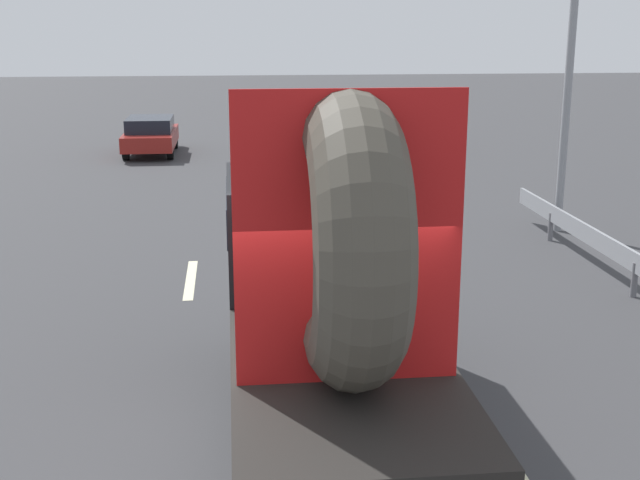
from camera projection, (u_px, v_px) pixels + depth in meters
The scene contains 7 objects.
ground_plane at pixel (299, 458), 8.11m from camera, with size 120.00×120.00×0.00m, color #38383A.
flatbed_truck at pixel (326, 260), 8.48m from camera, with size 2.02×5.59×3.63m.
distant_sedan at pixel (361, 129), 27.06m from camera, with size 1.79×4.17×1.36m.
traffic_light at pixel (572, 40), 15.96m from camera, with size 0.42×0.36×5.82m.
lane_dash_left_far at pixel (191, 279), 13.70m from camera, with size 2.17×0.16×0.01m, color beige.
lane_dash_right_far at pixel (387, 272), 14.13m from camera, with size 2.15×0.16×0.01m, color beige.
oncoming_car at pixel (151, 134), 26.54m from camera, with size 1.56×3.64×1.19m.
Camera 1 is at (-0.59, -7.27, 4.13)m, focal length 46.49 mm.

